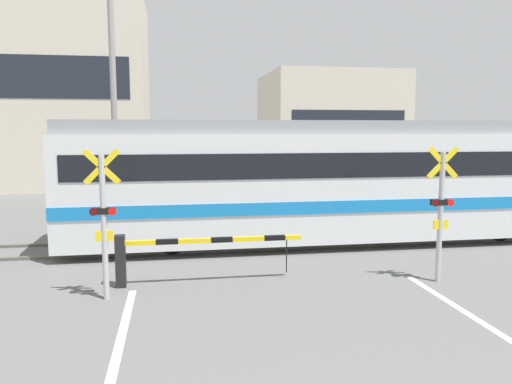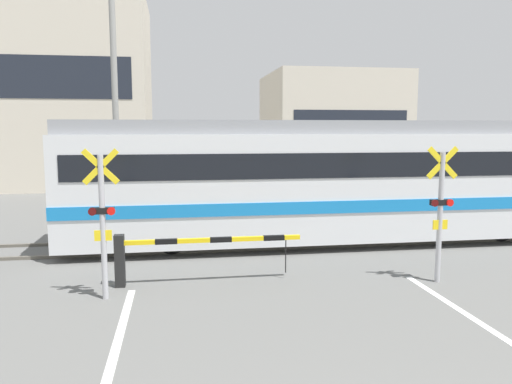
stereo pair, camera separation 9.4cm
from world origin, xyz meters
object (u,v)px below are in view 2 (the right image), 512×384
at_px(crossing_signal_left, 103,217).
at_px(crossing_signal_right, 440,208).
at_px(crossing_barrier_near, 169,250).
at_px(crossing_barrier_far, 304,203).
at_px(pedestrian, 263,191).
at_px(commuter_train, 338,178).

distance_m(crossing_signal_left, crossing_signal_right, 6.81).
distance_m(crossing_barrier_near, crossing_barrier_far, 7.36).
height_order(crossing_barrier_far, crossing_signal_right, crossing_signal_right).
relative_size(crossing_signal_left, pedestrian, 1.81).
relative_size(crossing_barrier_near, crossing_barrier_far, 1.00).
xyz_separation_m(crossing_barrier_near, crossing_barrier_far, (4.39, 5.91, 0.00)).
distance_m(crossing_signal_right, pedestrian, 9.13).
distance_m(commuter_train, pedestrian, 5.08).
relative_size(crossing_barrier_near, crossing_signal_left, 1.35).
height_order(crossing_barrier_near, crossing_signal_right, crossing_signal_right).
distance_m(commuter_train, crossing_signal_left, 7.14).
xyz_separation_m(crossing_signal_right, pedestrian, (-2.23, 8.83, -0.67)).
xyz_separation_m(commuter_train, crossing_signal_right, (0.90, -4.01, -0.26)).
xyz_separation_m(crossing_barrier_far, crossing_signal_right, (1.21, -6.63, 0.85)).
xyz_separation_m(commuter_train, crossing_signal_left, (-5.90, -4.01, -0.26)).
height_order(commuter_train, crossing_barrier_far, commuter_train).
relative_size(crossing_barrier_near, pedestrian, 2.45).
height_order(crossing_signal_left, pedestrian, crossing_signal_left).
bearing_deg(crossing_signal_right, pedestrian, 104.16).
xyz_separation_m(commuter_train, pedestrian, (-1.32, 4.81, -0.94)).
relative_size(crossing_signal_right, pedestrian, 1.81).
distance_m(crossing_barrier_near, crossing_signal_left, 1.64).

